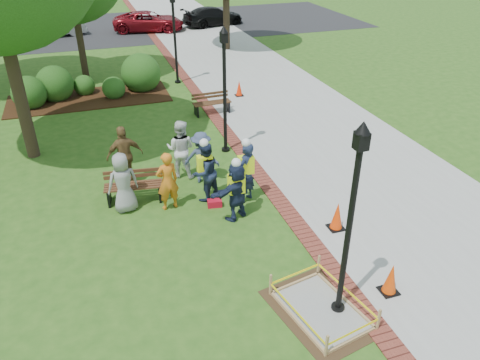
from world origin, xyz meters
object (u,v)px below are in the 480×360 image
object	(u,v)px
bench_near	(134,192)
lamp_near	(351,211)
cone_front	(391,279)
wet_concrete_pad	(322,303)
hivis_worker_c	(205,170)
hivis_worker_b	(246,171)
hivis_worker_a	(236,189)

from	to	relation	value
bench_near	lamp_near	xyz separation A→B (m)	(3.45, -5.69, 2.20)
bench_near	cone_front	size ratio (longest dim) A/B	2.21
wet_concrete_pad	cone_front	xyz separation A→B (m)	(1.66, 0.04, 0.14)
bench_near	hivis_worker_c	distance (m)	2.16
lamp_near	hivis_worker_b	bearing A→B (deg)	94.94
hivis_worker_b	hivis_worker_c	bearing A→B (deg)	157.48
wet_concrete_pad	cone_front	bearing A→B (deg)	1.31
lamp_near	hivis_worker_c	world-z (taller)	lamp_near
hivis_worker_a	wet_concrete_pad	bearing A→B (deg)	-81.50
bench_near	cone_front	world-z (taller)	bench_near
wet_concrete_pad	lamp_near	bearing A→B (deg)	-9.82
wet_concrete_pad	hivis_worker_c	world-z (taller)	hivis_worker_c
cone_front	lamp_near	xyz separation A→B (m)	(-1.31, -0.10, 2.11)
bench_near	lamp_near	world-z (taller)	lamp_near
wet_concrete_pad	hivis_worker_b	world-z (taller)	hivis_worker_b
wet_concrete_pad	hivis_worker_a	xyz separation A→B (m)	(-0.58, 3.89, 0.67)
lamp_near	cone_front	bearing A→B (deg)	4.36
cone_front	hivis_worker_b	distance (m)	4.95
bench_near	lamp_near	bearing A→B (deg)	-58.79
cone_front	hivis_worker_c	distance (m)	5.79
cone_front	hivis_worker_a	distance (m)	4.49
cone_front	hivis_worker_a	xyz separation A→B (m)	(-2.24, 3.85, 0.53)
hivis_worker_a	bench_near	bearing A→B (deg)	145.21
hivis_worker_a	hivis_worker_b	bearing A→B (deg)	54.85
lamp_near	hivis_worker_a	size ratio (longest dim) A/B	2.36
hivis_worker_a	cone_front	bearing A→B (deg)	-59.74
bench_near	wet_concrete_pad	bearing A→B (deg)	-61.22
cone_front	hivis_worker_c	bearing A→B (deg)	118.86
cone_front	hivis_worker_a	bearing A→B (deg)	120.26
lamp_near	hivis_worker_a	world-z (taller)	lamp_near
hivis_worker_c	bench_near	bearing A→B (deg)	164.49
hivis_worker_a	hivis_worker_b	world-z (taller)	hivis_worker_b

